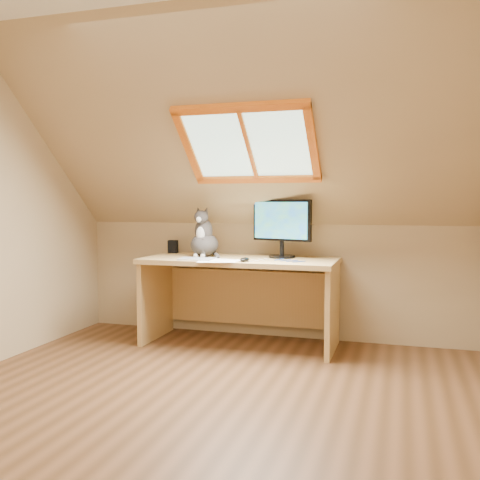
% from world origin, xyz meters
% --- Properties ---
extents(ground, '(3.50, 3.50, 0.00)m').
position_xyz_m(ground, '(0.00, 0.00, 0.00)').
color(ground, brown).
rests_on(ground, ground).
extents(room_shell, '(3.52, 3.52, 2.41)m').
position_xyz_m(room_shell, '(0.00, -0.09, 1.43)').
color(room_shell, tan).
rests_on(room_shell, ground).
extents(desk, '(1.60, 0.70, 0.73)m').
position_xyz_m(desk, '(-0.17, 1.45, 0.51)').
color(desk, tan).
rests_on(desk, ground).
extents(monitor, '(0.52, 0.22, 0.48)m').
position_xyz_m(monitor, '(0.15, 1.51, 1.01)').
color(monitor, black).
rests_on(monitor, desk).
extents(cat, '(0.25, 0.29, 0.43)m').
position_xyz_m(cat, '(-0.51, 1.43, 0.88)').
color(cat, '#433D3B').
rests_on(cat, desk).
extents(desk_speaker, '(0.09, 0.09, 0.12)m').
position_xyz_m(desk_speaker, '(-0.89, 1.63, 0.79)').
color(desk_speaker, black).
rests_on(desk_speaker, desk).
extents(graphics_tablet, '(0.29, 0.22, 0.01)m').
position_xyz_m(graphics_tablet, '(-0.47, 1.16, 0.73)').
color(graphics_tablet, '#B2B2B7').
rests_on(graphics_tablet, desk).
extents(mouse, '(0.08, 0.12, 0.03)m').
position_xyz_m(mouse, '(-0.06, 1.13, 0.75)').
color(mouse, black).
rests_on(mouse, desk).
extents(papers, '(0.33, 0.27, 0.00)m').
position_xyz_m(papers, '(-0.19, 1.12, 0.73)').
color(papers, white).
rests_on(papers, desk).
extents(cables, '(0.51, 0.26, 0.01)m').
position_xyz_m(cables, '(0.17, 1.26, 0.73)').
color(cables, silver).
rests_on(cables, desk).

